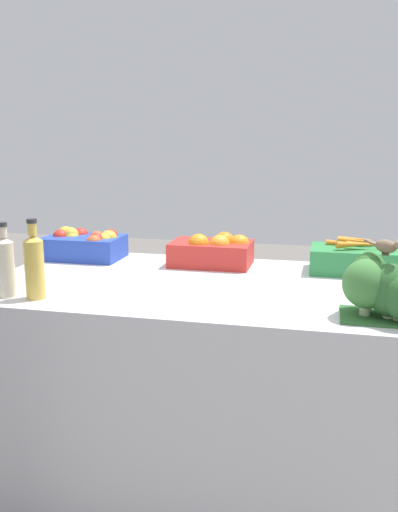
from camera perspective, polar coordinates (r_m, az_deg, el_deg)
name	(u,v)px	position (r m, az deg, el deg)	size (l,w,h in m)	color
ground_plane	(199,475)	(2.45, 0.00, -21.06)	(10.00, 10.00, 0.00)	slate
market_table	(199,382)	(2.26, 0.00, -12.52)	(1.58, 0.90, 0.80)	silver
apple_crate	(85,244)	(2.57, -11.36, 1.18)	(0.33, 0.22, 0.13)	#2847B7
orange_crate	(213,251)	(2.39, 1.37, 0.54)	(0.33, 0.22, 0.14)	red
carrot_crate	(354,259)	(2.35, 15.21, -0.28)	(0.33, 0.22, 0.14)	#2D8442
broccoli_pile	(385,289)	(1.77, 18.09, -3.12)	(0.24, 0.21, 0.19)	#2D602D
juice_bottle_cloudy	(5,265)	(2.03, -18.85, -0.86)	(0.07, 0.07, 0.25)	beige
juice_bottle_golden	(34,265)	(1.97, -16.14, -0.86)	(0.07, 0.07, 0.27)	gold
sparrow_bird	(387,246)	(1.75, 18.31, 0.95)	(0.11, 0.10, 0.05)	#4C3D2D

